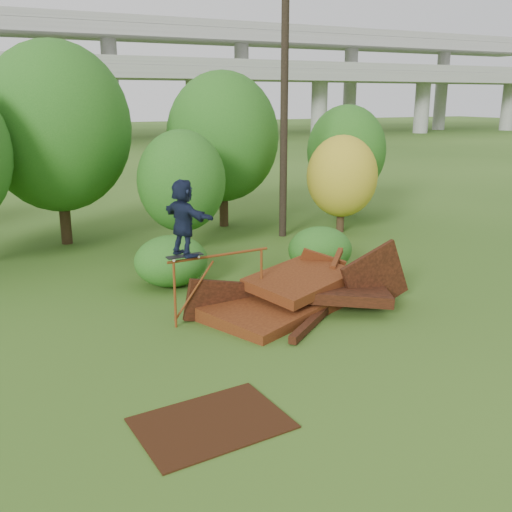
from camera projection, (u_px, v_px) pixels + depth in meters
name	position (u px, v px, depth m)	size (l,w,h in m)	color
ground	(329.00, 345.00, 12.33)	(240.00, 240.00, 0.00)	#2D5116
scrap_pile	(298.00, 295.00, 14.34)	(5.96, 3.66, 2.04)	#411A0B
grind_rail	(220.00, 272.00, 13.54)	(2.60, 0.27, 1.62)	brown
skateboard	(185.00, 256.00, 12.99)	(0.87, 0.30, 0.09)	black
skater	(183.00, 218.00, 12.75)	(1.62, 0.52, 1.74)	#151C34
flat_plate	(212.00, 423.00, 9.36)	(2.39, 1.71, 0.03)	black
tree_1	(57.00, 127.00, 19.85)	(5.12, 5.12, 7.12)	black
tree_2	(182.00, 181.00, 19.11)	(2.97, 2.97, 4.19)	black
tree_3	(223.00, 137.00, 22.87)	(4.49, 4.49, 6.24)	black
tree_4	(342.00, 176.00, 22.18)	(2.76, 2.76, 3.81)	black
tree_5	(346.00, 151.00, 25.28)	(3.49, 3.49, 4.91)	black
shrub_left	(171.00, 261.00, 16.09)	(2.09, 1.93, 1.45)	#174C14
shrub_right	(320.00, 250.00, 17.38)	(1.98, 1.82, 1.41)	#174C14
utility_pole	(284.00, 89.00, 20.63)	(1.40, 0.28, 10.83)	black
freeway_overpass	(34.00, 51.00, 64.45)	(160.00, 15.00, 13.70)	gray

